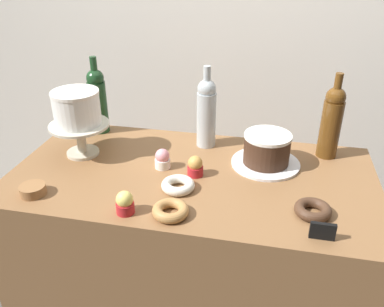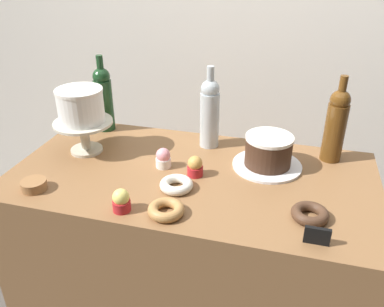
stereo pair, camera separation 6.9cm
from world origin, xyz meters
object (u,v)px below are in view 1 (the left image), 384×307
Objects in this scene: price_sign_chalkboard at (323,231)px; donut_maple at (171,211)px; donut_chocolate at (313,210)px; cupcake_caramel at (195,166)px; cupcake_strawberry at (162,159)px; cake_stand_pedestal at (80,134)px; donut_sugar at (178,185)px; cookie_stack at (33,190)px; wine_bottle_amber at (331,121)px; white_layer_cake at (77,108)px; wine_bottle_green at (98,100)px; wine_bottle_clear at (206,112)px; chocolate_round_cake at (267,148)px; cupcake_lemon at (125,203)px.

donut_maple is at bearing 177.70° from price_sign_chalkboard.
cupcake_caramel is at bearing 159.01° from donut_chocolate.
cupcake_caramel is at bearing -12.16° from cupcake_strawberry.
cake_stand_pedestal is 2.00× the size of donut_sugar.
wine_bottle_amber is at bearing 26.60° from cookie_stack.
wine_bottle_green reaches higher than white_layer_cake.
donut_maple is at bearing -134.71° from wine_bottle_amber.
wine_bottle_green is 3.87× the size of cookie_stack.
cake_stand_pedestal reaches higher than cookie_stack.
wine_bottle_clear is 4.65× the size of price_sign_chalkboard.
cupcake_caramel reaches higher than donut_sugar.
donut_chocolate is at bearing 12.58° from donut_maple.
wine_bottle_clear is (0.47, -0.04, 0.00)m from wine_bottle_green.
wine_bottle_clear is (-0.24, 0.11, 0.08)m from chocolate_round_cake.
cupcake_caramel is 0.88× the size of cookie_stack.
wine_bottle_green is 1.00× the size of wine_bottle_amber.
donut_sugar is (0.44, -0.38, -0.13)m from wine_bottle_green.
donut_chocolate is at bearing 11.16° from cupcake_lemon.
price_sign_chalkboard reaches higher than donut_sugar.
cupcake_strawberry is 0.66× the size of donut_chocolate.
donut_maple and cookie_stack have the same top height.
cupcake_strawberry is at bearing 110.49° from donut_maple.
cupcake_caramel is (0.46, -0.07, -0.05)m from cake_stand_pedestal.
white_layer_cake is 0.37m from cupcake_strawberry.
chocolate_round_cake is 0.27m from cupcake_caramel.
wine_bottle_green is 0.63m from cupcake_lemon.
white_layer_cake is 1.56× the size of donut_chocolate.
cake_stand_pedestal reaches higher than price_sign_chalkboard.
wine_bottle_amber reaches higher than cupcake_strawberry.
cupcake_strawberry is at bearing 151.79° from price_sign_chalkboard.
wine_bottle_green is 4.38× the size of cupcake_caramel.
wine_bottle_clear is 3.87× the size of cookie_stack.
wine_bottle_clear and wine_bottle_amber have the same top height.
cupcake_lemon is at bearing -173.26° from donut_maple.
cake_stand_pedestal is at bearing 165.78° from donut_chocolate.
wine_bottle_amber is (0.94, -0.03, 0.00)m from wine_bottle_green.
wine_bottle_clear reaches higher than cupcake_caramel.
donut_maple is (0.45, -0.52, -0.13)m from wine_bottle_green.
wine_bottle_green is at bearing 88.26° from cookie_stack.
cupcake_strawberry and cupcake_caramel have the same top height.
white_layer_cake is 1.56× the size of donut_sugar.
price_sign_chalkboard is (0.54, -0.29, -0.01)m from cupcake_strawberry.
cake_stand_pedestal is at bearing 171.93° from cupcake_caramel.
wine_bottle_amber is 0.43m from donut_chocolate.
wine_bottle_green is at bearing 144.21° from cupcake_strawberry.
donut_maple is (0.14, 0.02, -0.02)m from cupcake_lemon.
wine_bottle_green is (-0.02, 0.21, 0.06)m from cake_stand_pedestal.
cupcake_strawberry is at bearing -35.79° from wine_bottle_green.
cupcake_caramel is 0.49m from price_sign_chalkboard.
wine_bottle_green reaches higher than price_sign_chalkboard.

